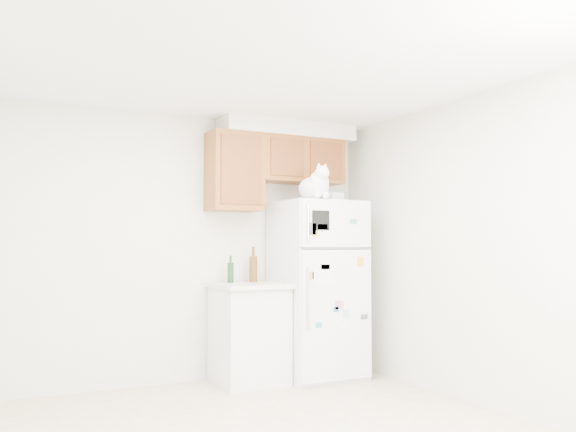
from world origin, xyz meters
TOP-DOWN VIEW (x-y plane):
  - room_shell at (0.12, 0.24)m, footprint 3.84×4.04m
  - refrigerator at (1.28, 1.61)m, footprint 0.76×0.78m
  - base_counter at (0.59, 1.68)m, footprint 0.64×0.64m
  - cat at (1.13, 1.36)m, footprint 0.32×0.47m
  - storage_box_back at (1.49, 1.65)m, footprint 0.19×0.14m
  - storage_box_front at (1.45, 1.59)m, footprint 0.18×0.16m
  - bottle_green at (0.47, 1.85)m, footprint 0.06×0.06m
  - bottle_amber at (0.71, 1.85)m, footprint 0.08×0.08m

SIDE VIEW (x-z plane):
  - base_counter at x=0.59m, z-range 0.00..0.92m
  - refrigerator at x=1.28m, z-range 0.00..1.70m
  - bottle_green at x=0.47m, z-range 0.92..1.18m
  - bottle_amber at x=0.71m, z-range 0.92..1.26m
  - room_shell at x=0.12m, z-range 0.41..2.93m
  - storage_box_front at x=1.45m, z-range 1.70..1.79m
  - storage_box_back at x=1.49m, z-range 1.70..1.80m
  - cat at x=1.13m, z-range 1.66..1.99m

